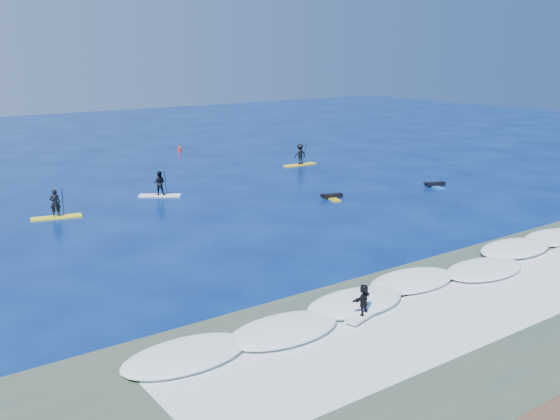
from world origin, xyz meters
TOP-DOWN VIEW (x-y plane):
  - ground at (0.00, 0.00)m, footprint 160.00×160.00m
  - shallow_water at (0.00, -14.00)m, footprint 90.00×13.00m
  - breaking_wave at (0.00, -10.00)m, footprint 40.00×6.00m
  - whitewater at (0.00, -13.00)m, footprint 34.00×5.00m
  - sup_paddler_left at (-13.01, 11.98)m, footprint 3.23×1.50m
  - sup_paddler_center at (-4.88, 13.78)m, footprint 2.98×2.42m
  - sup_paddler_right at (11.32, 17.80)m, footprint 3.34×0.93m
  - prone_paddler_near at (4.98, 5.73)m, footprint 1.75×2.29m
  - prone_paddler_far at (14.25, 4.06)m, footprint 1.84×2.43m
  - wave_surfer at (-7.62, -11.17)m, footprint 1.98×1.01m
  - marker_buoy at (5.53, 31.20)m, footprint 0.32×0.32m

SIDE VIEW (x-z plane):
  - ground at x=0.00m, z-range 0.00..0.00m
  - breaking_wave at x=0.00m, z-range -0.15..0.15m
  - whitewater at x=0.00m, z-range -0.01..0.01m
  - shallow_water at x=0.00m, z-range 0.00..0.01m
  - prone_paddler_near at x=4.98m, z-range -0.07..0.39m
  - prone_paddler_far at x=14.25m, z-range -0.08..0.41m
  - marker_buoy at x=5.53m, z-range -0.05..0.71m
  - sup_paddler_left at x=-13.01m, z-range -0.41..1.79m
  - wave_surfer at x=-7.62m, z-range 0.10..1.48m
  - sup_paddler_center at x=-4.88m, z-range -0.27..1.90m
  - sup_paddler_right at x=11.32m, z-range -0.26..2.07m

